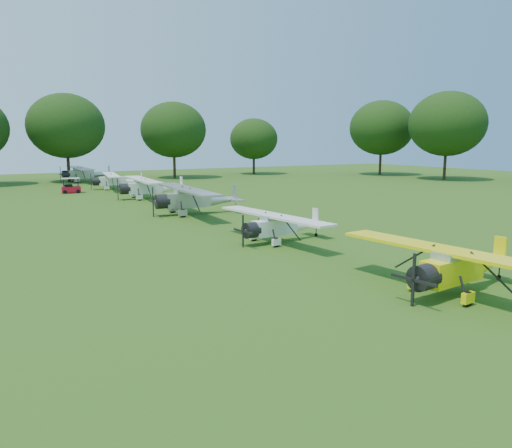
% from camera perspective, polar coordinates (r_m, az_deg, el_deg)
% --- Properties ---
extents(ground, '(160.00, 160.00, 0.00)m').
position_cam_1_polar(ground, '(26.98, 5.64, -3.38)').
color(ground, '#2B5114').
rests_on(ground, ground).
extents(tree_belt, '(137.36, 130.27, 14.52)m').
position_cam_1_polar(tree_belt, '(28.75, 11.65, 13.36)').
color(tree_belt, '#312613').
rests_on(tree_belt, ground).
extents(aircraft_2, '(6.35, 10.11, 1.99)m').
position_cam_1_polar(aircraft_2, '(21.38, 22.22, -4.28)').
color(aircraft_2, '#FFEF0A').
rests_on(aircraft_2, ground).
extents(aircraft_3, '(5.94, 9.45, 1.86)m').
position_cam_1_polar(aircraft_3, '(29.83, 2.78, 0.01)').
color(aircraft_3, white).
rests_on(aircraft_3, ground).
extents(aircraft_4, '(7.60, 12.11, 2.38)m').
position_cam_1_polar(aircraft_4, '(41.50, -7.07, 3.04)').
color(aircraft_4, '#B5B4B9').
rests_on(aircraft_4, ground).
extents(aircraft_5, '(7.23, 11.52, 2.27)m').
position_cam_1_polar(aircraft_5, '(53.58, -12.07, 4.27)').
color(aircraft_5, white).
rests_on(aircraft_5, ground).
extents(aircraft_6, '(6.65, 10.53, 2.07)m').
position_cam_1_polar(aircraft_6, '(65.23, -15.70, 4.92)').
color(aircraft_6, white).
rests_on(aircraft_6, ground).
extents(aircraft_7, '(7.47, 11.86, 2.35)m').
position_cam_1_polar(aircraft_7, '(78.39, -18.99, 5.58)').
color(aircraft_7, '#B5B4B9').
rests_on(aircraft_7, ground).
extents(golf_cart, '(2.18, 1.49, 1.75)m').
position_cam_1_polar(golf_cart, '(61.94, -20.42, 3.87)').
color(golf_cart, red).
rests_on(golf_cart, ground).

